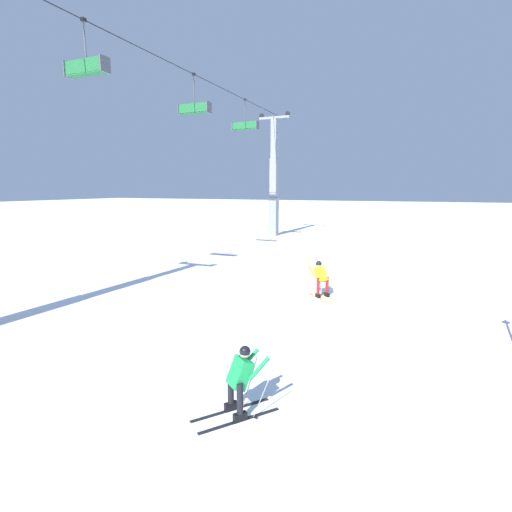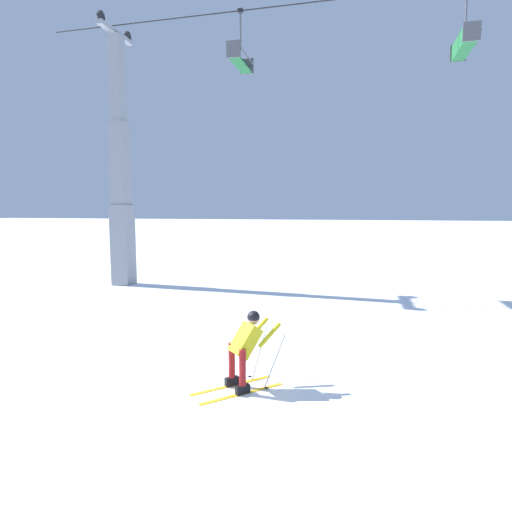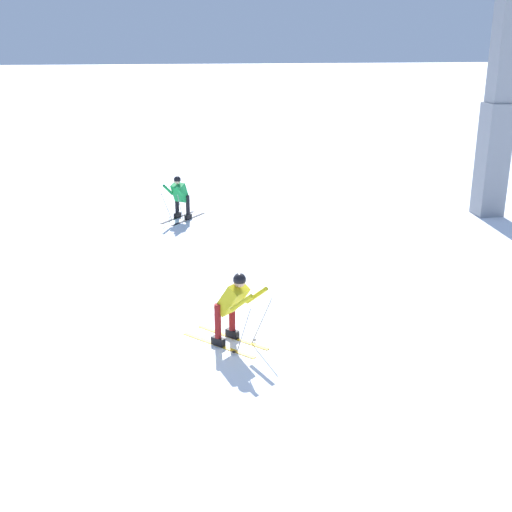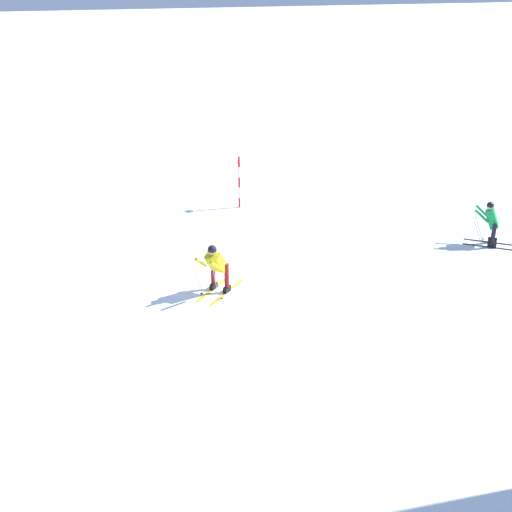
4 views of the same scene
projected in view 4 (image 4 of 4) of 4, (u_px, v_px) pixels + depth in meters
ground_plane at (252, 285)px, 18.74m from camera, size 260.00×260.00×0.00m
skier_carving_main at (216, 264)px, 17.93m from camera, size 1.70×1.68×1.67m
trail_marker_pole at (239, 180)px, 24.36m from camera, size 0.07×0.28×1.96m
skier_distant_uphill at (491, 221)px, 21.15m from camera, size 1.73×1.52×1.57m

